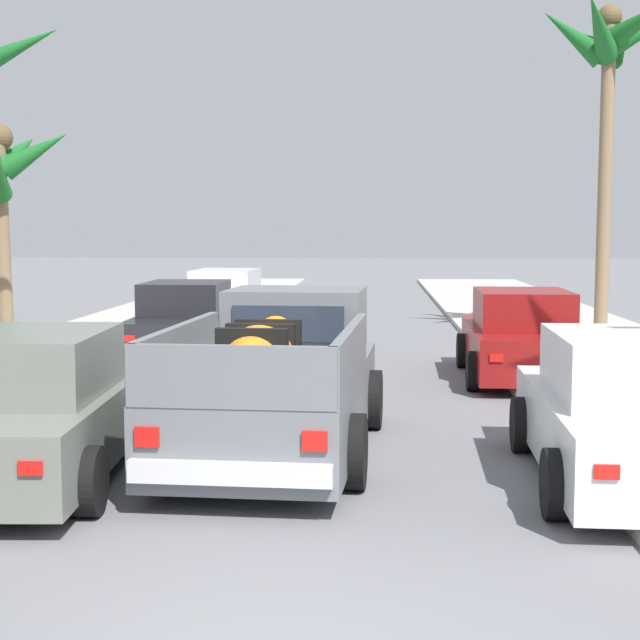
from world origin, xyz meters
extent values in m
cube|color=#B2AFA8|center=(-5.15, 12.00, 0.06)|extent=(4.74, 60.00, 0.12)
cube|color=#B2AFA8|center=(5.15, 12.00, 0.06)|extent=(4.74, 60.00, 0.12)
cube|color=silver|center=(-4.18, 12.00, 0.05)|extent=(0.16, 60.00, 0.10)
cube|color=silver|center=(4.18, 12.00, 0.05)|extent=(0.16, 60.00, 0.10)
cube|color=slate|center=(-0.48, 5.55, 0.60)|extent=(2.23, 5.21, 0.80)
cube|color=slate|center=(-0.38, 7.15, 1.40)|extent=(1.81, 1.60, 0.80)
cube|color=#283342|center=(-0.43, 6.39, 1.42)|extent=(1.38, 0.14, 0.44)
cube|color=#283342|center=(-0.33, 7.91, 1.42)|extent=(1.46, 0.15, 0.48)
cube|color=slate|center=(-1.44, 4.75, 1.28)|extent=(0.30, 3.30, 0.56)
cube|color=slate|center=(0.38, 4.64, 1.28)|extent=(0.30, 3.30, 0.56)
cube|color=slate|center=(-0.63, 3.05, 1.28)|extent=(1.88, 0.22, 0.56)
cube|color=silver|center=(-0.64, 2.96, 0.44)|extent=(1.83, 0.23, 0.20)
cylinder|color=black|center=(-1.36, 7.14, 0.38)|extent=(0.31, 0.77, 0.76)
cylinder|color=black|center=(0.59, 7.02, 0.38)|extent=(0.31, 0.77, 0.76)
cylinder|color=black|center=(-1.54, 4.21, 0.38)|extent=(0.31, 0.77, 0.76)
cylinder|color=black|center=(0.41, 4.09, 0.38)|extent=(0.31, 0.77, 0.76)
cube|color=red|center=(-1.38, 3.03, 0.74)|extent=(0.22, 0.05, 0.18)
cube|color=red|center=(0.11, 2.94, 0.74)|extent=(0.22, 0.05, 0.18)
ellipsoid|color=orange|center=(-0.54, 4.50, 1.30)|extent=(0.80, 1.74, 0.60)
sphere|color=orange|center=(-0.48, 5.45, 1.38)|extent=(0.44, 0.44, 0.44)
cube|color=black|center=(-0.57, 4.04, 1.30)|extent=(0.72, 0.16, 0.61)
cube|color=black|center=(-0.54, 4.50, 1.30)|extent=(0.72, 0.16, 0.61)
cube|color=black|center=(-0.51, 4.97, 1.30)|extent=(0.72, 0.16, 0.61)
cube|color=silver|center=(-3.18, 19.32, 0.54)|extent=(1.90, 4.26, 0.72)
cube|color=silver|center=(-3.19, 19.22, 1.22)|extent=(1.59, 2.15, 0.64)
cube|color=#283342|center=(-3.15, 20.19, 1.20)|extent=(1.37, 0.13, 0.52)
cube|color=#283342|center=(-3.22, 18.25, 1.20)|extent=(1.34, 0.13, 0.50)
cylinder|color=black|center=(-4.04, 20.65, 0.32)|extent=(0.24, 0.65, 0.64)
cylinder|color=black|center=(-2.24, 20.59, 0.32)|extent=(0.24, 0.65, 0.64)
cylinder|color=black|center=(-4.13, 18.05, 0.32)|extent=(0.24, 0.65, 0.64)
cylinder|color=black|center=(-2.33, 17.98, 0.32)|extent=(0.24, 0.65, 0.64)
cube|color=red|center=(-3.89, 17.23, 0.64)|extent=(0.20, 0.05, 0.12)
cube|color=white|center=(-3.73, 21.45, 0.61)|extent=(0.20, 0.05, 0.10)
cube|color=red|center=(-2.62, 17.19, 0.64)|extent=(0.20, 0.05, 0.12)
cube|color=white|center=(-2.50, 21.40, 0.61)|extent=(0.20, 0.05, 0.10)
cube|color=maroon|center=(3.15, 11.26, 0.54)|extent=(1.87, 4.25, 0.72)
cube|color=maroon|center=(3.15, 11.16, 1.22)|extent=(1.58, 2.14, 0.64)
cube|color=#283342|center=(3.18, 12.13, 1.20)|extent=(1.37, 0.12, 0.52)
cube|color=#283342|center=(3.12, 10.19, 1.20)|extent=(1.34, 0.12, 0.50)
cylinder|color=black|center=(2.29, 12.59, 0.32)|extent=(0.24, 0.65, 0.64)
cylinder|color=black|center=(4.09, 12.54, 0.32)|extent=(0.24, 0.65, 0.64)
cylinder|color=black|center=(2.22, 9.99, 0.32)|extent=(0.24, 0.65, 0.64)
cylinder|color=black|center=(4.02, 9.94, 0.32)|extent=(0.24, 0.65, 0.64)
cube|color=red|center=(2.46, 9.17, 0.64)|extent=(0.20, 0.05, 0.12)
cube|color=white|center=(2.59, 13.39, 0.61)|extent=(0.20, 0.05, 0.10)
cube|color=red|center=(3.73, 9.14, 0.64)|extent=(0.20, 0.05, 0.12)
cube|color=white|center=(3.83, 13.36, 0.61)|extent=(0.20, 0.05, 0.10)
cube|color=silver|center=(3.19, 4.48, 0.54)|extent=(1.91, 4.26, 0.72)
cube|color=silver|center=(3.18, 4.38, 1.22)|extent=(1.60, 2.15, 0.64)
cube|color=#283342|center=(3.22, 5.35, 1.20)|extent=(1.37, 0.13, 0.52)
cylinder|color=black|center=(2.33, 5.81, 0.32)|extent=(0.24, 0.65, 0.64)
cylinder|color=black|center=(2.24, 3.21, 0.32)|extent=(0.24, 0.65, 0.64)
cube|color=red|center=(2.48, 2.39, 0.64)|extent=(0.20, 0.05, 0.12)
cube|color=white|center=(2.65, 6.61, 0.61)|extent=(0.20, 0.05, 0.10)
cube|color=white|center=(3.88, 6.56, 0.61)|extent=(0.20, 0.05, 0.10)
cube|color=black|center=(-3.08, 13.50, 0.54)|extent=(1.81, 4.22, 0.72)
cube|color=black|center=(-3.08, 13.40, 1.22)|extent=(1.55, 2.12, 0.64)
cube|color=#283342|center=(-3.09, 14.37, 1.20)|extent=(1.37, 0.10, 0.52)
cube|color=#283342|center=(-3.07, 12.43, 1.20)|extent=(1.34, 0.10, 0.50)
cylinder|color=black|center=(-4.00, 14.79, 0.32)|extent=(0.23, 0.64, 0.64)
cylinder|color=black|center=(-2.20, 14.82, 0.32)|extent=(0.23, 0.64, 0.64)
cylinder|color=black|center=(-3.97, 12.19, 0.32)|extent=(0.23, 0.64, 0.64)
cylinder|color=black|center=(-2.16, 12.21, 0.32)|extent=(0.23, 0.64, 0.64)
cube|color=red|center=(-3.69, 11.38, 0.64)|extent=(0.20, 0.04, 0.12)
cube|color=white|center=(-3.72, 15.60, 0.61)|extent=(0.20, 0.04, 0.10)
cube|color=red|center=(-2.42, 11.40, 0.64)|extent=(0.20, 0.04, 0.12)
cube|color=white|center=(-2.49, 15.62, 0.61)|extent=(0.20, 0.04, 0.10)
cube|color=slate|center=(-2.89, 4.33, 0.54)|extent=(1.96, 4.28, 0.72)
cube|color=slate|center=(-2.88, 4.23, 1.22)|extent=(1.62, 2.17, 0.64)
cube|color=#283342|center=(-2.93, 5.20, 1.20)|extent=(1.37, 0.15, 0.52)
cylinder|color=black|center=(-2.05, 5.68, 0.32)|extent=(0.25, 0.65, 0.64)
cylinder|color=black|center=(-1.92, 3.08, 0.32)|extent=(0.25, 0.65, 0.64)
cube|color=white|center=(-3.61, 6.41, 0.61)|extent=(0.20, 0.05, 0.10)
cube|color=red|center=(-2.15, 2.25, 0.64)|extent=(0.20, 0.05, 0.12)
cube|color=white|center=(-2.38, 6.47, 0.61)|extent=(0.20, 0.05, 0.10)
cylinder|color=#846B4C|center=(-7.66, 15.77, 2.29)|extent=(0.34, 0.54, 4.59)
cone|color=#196023|center=(-6.88, 15.91, 4.29)|extent=(1.72, 0.85, 1.28)
cone|color=#196023|center=(-7.49, 16.45, 4.33)|extent=(0.90, 1.60, 1.19)
cylinder|color=#846B4C|center=(5.99, 17.62, 3.71)|extent=(0.32, 0.41, 7.42)
cone|color=#196023|center=(6.42, 18.32, 7.00)|extent=(1.33, 1.69, 1.46)
cone|color=#196023|center=(5.47, 18.33, 7.07)|extent=(1.52, 1.79, 1.37)
cone|color=#196023|center=(5.15, 17.55, 7.00)|extent=(1.72, 0.69, 1.47)
cone|color=#196023|center=(5.56, 16.73, 7.04)|extent=(1.37, 2.04, 1.45)
sphere|color=brown|center=(5.99, 17.62, 7.41)|extent=(0.57, 0.57, 0.57)
cone|color=#196023|center=(-6.17, 12.47, 5.80)|extent=(2.17, 0.60, 1.36)
camera|label=1|loc=(0.61, -5.18, 2.57)|focal=53.70mm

